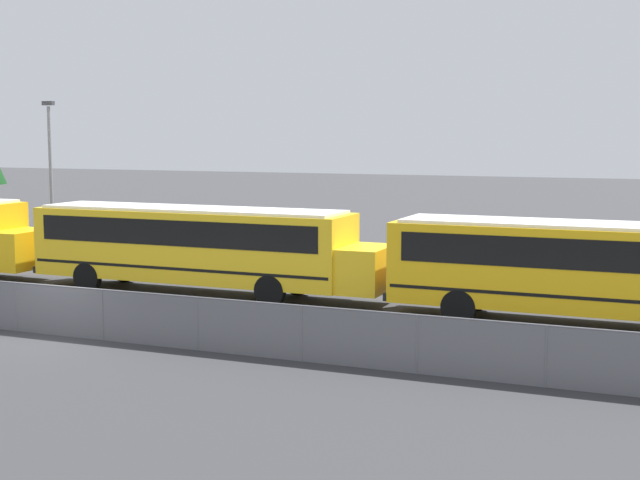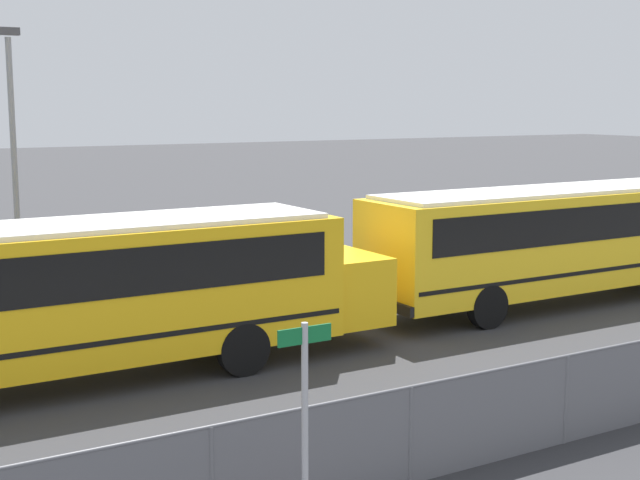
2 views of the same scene
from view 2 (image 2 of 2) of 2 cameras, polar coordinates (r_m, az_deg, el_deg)
school_bus_1 at (r=17.36m, az=-16.84°, el=-3.11°), size 13.41×2.61×3.10m
school_bus_2 at (r=24.90m, az=15.88°, el=0.45°), size 13.41×2.61×3.10m
street_sign at (r=10.63m, az=-0.97°, el=-12.27°), size 0.70×0.09×2.84m
light_pole at (r=25.27m, az=-19.01°, el=5.35°), size 0.60×0.24×7.28m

